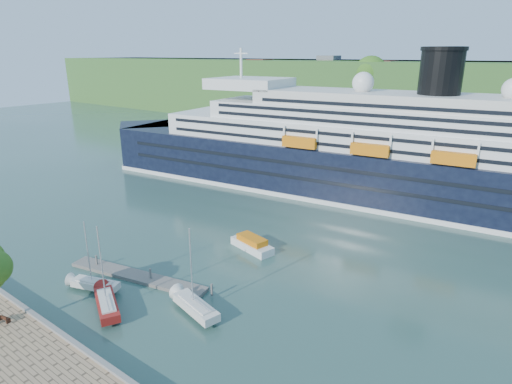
% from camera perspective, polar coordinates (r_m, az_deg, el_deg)
% --- Properties ---
extents(ground, '(400.00, 400.00, 0.00)m').
position_cam_1_polar(ground, '(49.83, -25.73, -16.51)').
color(ground, '#28483F').
rests_on(ground, ground).
extents(far_hillside, '(400.00, 50.00, 24.00)m').
position_cam_1_polar(far_hillside, '(166.87, 24.01, 11.46)').
color(far_hillside, '#326127').
rests_on(far_hillside, ground).
extents(quay_coping, '(220.00, 0.50, 0.30)m').
position_cam_1_polar(quay_coping, '(49.15, -26.13, -15.48)').
color(quay_coping, slate).
rests_on(quay_coping, promenade).
extents(cruise_ship, '(125.55, 34.13, 27.90)m').
position_cam_1_polar(cruise_ship, '(83.96, 13.69, 8.75)').
color(cruise_ship, black).
rests_on(cruise_ship, ground).
extents(park_bench, '(1.52, 0.89, 0.91)m').
position_cam_1_polar(park_bench, '(51.50, -30.57, -14.22)').
color(park_bench, '#432113').
rests_on(park_bench, promenade).
extents(floating_pontoon, '(19.56, 6.51, 0.43)m').
position_cam_1_polar(floating_pontoon, '(56.48, -15.60, -10.75)').
color(floating_pontoon, gray).
rests_on(floating_pontoon, ground).
extents(sailboat_white_near, '(6.71, 3.81, 8.37)m').
position_cam_1_polar(sailboat_white_near, '(53.38, -21.04, -8.31)').
color(sailboat_white_near, silver).
rests_on(sailboat_white_near, ground).
extents(sailboat_red, '(7.44, 5.19, 9.47)m').
position_cam_1_polar(sailboat_red, '(48.46, -19.73, -10.19)').
color(sailboat_red, maroon).
rests_on(sailboat_red, ground).
extents(sailboat_white_far, '(7.57, 3.67, 9.43)m').
position_cam_1_polar(sailboat_white_far, '(45.80, -8.24, -10.98)').
color(sailboat_white_far, silver).
rests_on(sailboat_white_far, ground).
extents(tender_launch, '(7.45, 3.96, 1.96)m').
position_cam_1_polar(tender_launch, '(61.37, -0.53, -6.83)').
color(tender_launch, orange).
rests_on(tender_launch, ground).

